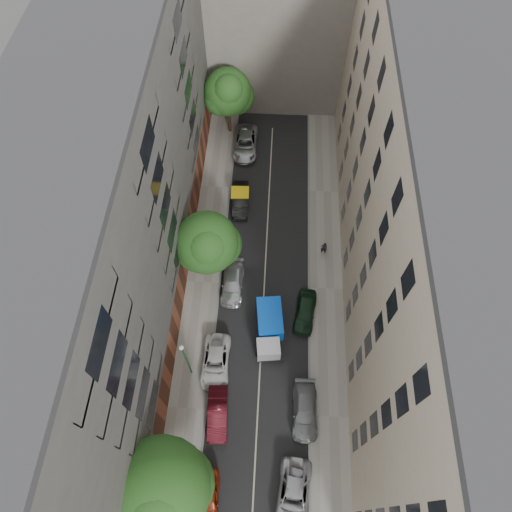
# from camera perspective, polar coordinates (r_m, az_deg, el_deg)

# --- Properties ---
(ground) EXTENTS (120.00, 120.00, 0.00)m
(ground) POSITION_cam_1_polar(r_m,az_deg,el_deg) (41.01, 1.04, -3.76)
(ground) COLOR #4C4C49
(ground) RESTS_ON ground
(road_surface) EXTENTS (8.00, 44.00, 0.02)m
(road_surface) POSITION_cam_1_polar(r_m,az_deg,el_deg) (41.00, 1.04, -3.76)
(road_surface) COLOR black
(road_surface) RESTS_ON ground
(sidewalk_left) EXTENTS (3.00, 44.00, 0.15)m
(sidewalk_left) POSITION_cam_1_polar(r_m,az_deg,el_deg) (41.35, -6.60, -3.31)
(sidewalk_left) COLOR gray
(sidewalk_left) RESTS_ON ground
(sidewalk_right) EXTENTS (3.00, 44.00, 0.15)m
(sidewalk_right) POSITION_cam_1_polar(r_m,az_deg,el_deg) (41.27, 8.71, -4.05)
(sidewalk_right) COLOR gray
(sidewalk_right) RESTS_ON ground
(building_left) EXTENTS (8.00, 44.00, 20.00)m
(building_left) POSITION_cam_1_polar(r_m,az_deg,el_deg) (34.31, -17.43, 4.89)
(building_left) COLOR #4D4B48
(building_left) RESTS_ON ground
(building_right) EXTENTS (8.00, 44.00, 20.00)m
(building_right) POSITION_cam_1_polar(r_m,az_deg,el_deg) (34.13, 20.13, 3.13)
(building_right) COLOR #C0AD95
(building_right) RESTS_ON ground
(building_endcap) EXTENTS (18.00, 12.00, 18.00)m
(building_endcap) POSITION_cam_1_polar(r_m,az_deg,el_deg) (54.08, 2.79, 28.68)
(building_endcap) COLOR gray
(building_endcap) RESTS_ON ground
(tarp_truck) EXTENTS (2.50, 5.17, 2.29)m
(tarp_truck) POSITION_cam_1_polar(r_m,az_deg,el_deg) (38.01, 1.67, -8.98)
(tarp_truck) COLOR black
(tarp_truck) RESTS_ON ground
(car_left_0) EXTENTS (1.74, 3.90, 1.30)m
(car_left_0) POSITION_cam_1_polar(r_m,az_deg,el_deg) (36.14, -6.01, -27.87)
(car_left_0) COLOR maroon
(car_left_0) RESTS_ON ground
(car_left_1) EXTENTS (1.74, 4.32, 1.40)m
(car_left_1) POSITION_cam_1_polar(r_m,az_deg,el_deg) (36.75, -4.83, -19.04)
(car_left_1) COLOR #4D0F17
(car_left_1) RESTS_ON ground
(car_left_2) EXTENTS (2.22, 4.78, 1.33)m
(car_left_2) POSITION_cam_1_polar(r_m,az_deg,el_deg) (37.81, -5.08, -13.05)
(car_left_2) COLOR silver
(car_left_2) RESTS_ON ground
(car_left_3) EXTENTS (1.94, 4.60, 1.32)m
(car_left_3) POSITION_cam_1_polar(r_m,az_deg,el_deg) (40.45, -2.93, -3.39)
(car_left_3) COLOR #B8B9BD
(car_left_3) RESTS_ON ground
(car_left_4) EXTENTS (2.20, 4.16, 1.35)m
(car_left_4) POSITION_cam_1_polar(r_m,az_deg,el_deg) (42.26, -3.61, 1.01)
(car_left_4) COLOR black
(car_left_4) RESTS_ON ground
(car_left_5) EXTENTS (1.75, 4.52, 1.47)m
(car_left_5) POSITION_cam_1_polar(r_m,az_deg,el_deg) (45.30, -1.97, 7.04)
(car_left_5) COLOR black
(car_left_5) RESTS_ON ground
(car_left_6) EXTENTS (2.53, 5.44, 1.51)m
(car_left_6) POSITION_cam_1_polar(r_m,az_deg,el_deg) (50.27, -1.32, 13.92)
(car_left_6) COLOR #AEAFB3
(car_left_6) RESTS_ON ground
(car_right_0) EXTENTS (2.75, 5.16, 1.38)m
(car_right_0) POSITION_cam_1_polar(r_m,az_deg,el_deg) (36.04, 4.69, -27.68)
(car_right_0) COLOR #B0B1B5
(car_right_0) RESTS_ON ground
(car_right_1) EXTENTS (1.93, 4.65, 1.34)m
(car_right_1) POSITION_cam_1_polar(r_m,az_deg,el_deg) (36.89, 6.14, -18.67)
(car_right_1) COLOR slate
(car_right_1) RESTS_ON ground
(car_right_2) EXTENTS (2.24, 4.37, 1.42)m
(car_right_2) POSITION_cam_1_polar(r_m,az_deg,el_deg) (39.39, 6.16, -6.91)
(car_right_2) COLOR black
(car_right_2) RESTS_ON ground
(tree_near) EXTENTS (6.42, 6.31, 8.77)m
(tree_near) POSITION_cam_1_polar(r_m,az_deg,el_deg) (31.56, -11.79, -26.90)
(tree_near) COLOR #382619
(tree_near) RESTS_ON sidewalk_left
(tree_mid) EXTENTS (5.53, 5.30, 7.38)m
(tree_mid) POSITION_cam_1_polar(r_m,az_deg,el_deg) (37.76, -6.03, 1.43)
(tree_mid) COLOR #382619
(tree_mid) RESTS_ON sidewalk_left
(tree_far) EXTENTS (5.11, 4.82, 7.73)m
(tree_far) POSITION_cam_1_polar(r_m,az_deg,el_deg) (49.08, -3.45, 19.58)
(tree_far) COLOR #382619
(tree_far) RESTS_ON sidewalk_left
(lamp_post) EXTENTS (0.36, 0.36, 6.11)m
(lamp_post) POSITION_cam_1_polar(r_m,az_deg,el_deg) (34.73, -8.82, -12.41)
(lamp_post) COLOR #1C6231
(lamp_post) RESTS_ON sidewalk_left
(pedestrian) EXTENTS (0.63, 0.46, 1.59)m
(pedestrian) POSITION_cam_1_polar(r_m,az_deg,el_deg) (42.32, 8.49, 1.01)
(pedestrian) COLOR black
(pedestrian) RESTS_ON sidewalk_right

